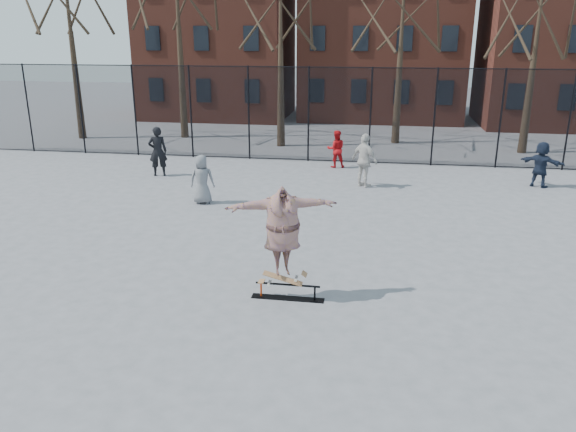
% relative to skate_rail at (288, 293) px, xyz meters
% --- Properties ---
extents(ground, '(100.00, 100.00, 0.00)m').
position_rel_skate_rail_xyz_m(ground, '(0.10, 0.25, -0.13)').
color(ground, slate).
extents(skate_rail, '(1.53, 0.23, 0.34)m').
position_rel_skate_rail_xyz_m(skate_rail, '(0.00, 0.00, 0.00)').
color(skate_rail, black).
rests_on(skate_rail, ground).
extents(skateboard, '(0.91, 0.22, 0.11)m').
position_rel_skate_rail_xyz_m(skateboard, '(-0.10, 0.00, 0.26)').
color(skateboard, brown).
rests_on(skateboard, skate_rail).
extents(skater, '(2.36, 1.39, 1.86)m').
position_rel_skate_rail_xyz_m(skater, '(-0.10, 0.00, 1.24)').
color(skater, '#6D3C96').
rests_on(skater, skateboard).
extents(bystander_grey, '(0.84, 0.61, 1.60)m').
position_rel_skate_rail_xyz_m(bystander_grey, '(-3.86, 6.40, 0.67)').
color(bystander_grey, slate).
rests_on(bystander_grey, ground).
extents(bystander_black, '(0.82, 0.70, 1.91)m').
position_rel_skate_rail_xyz_m(bystander_black, '(-6.69, 9.72, 0.83)').
color(bystander_black, black).
rests_on(bystander_black, ground).
extents(bystander_red, '(0.86, 0.73, 1.53)m').
position_rel_skate_rail_xyz_m(bystander_red, '(-0.01, 12.25, 0.63)').
color(bystander_red, red).
rests_on(bystander_red, ground).
extents(bystander_white, '(1.17, 1.08, 1.92)m').
position_rel_skate_rail_xyz_m(bystander_white, '(1.24, 9.33, 0.83)').
color(bystander_white, beige).
rests_on(bystander_white, ground).
extents(bystander_navy, '(1.57, 1.20, 1.65)m').
position_rel_skate_rail_xyz_m(bystander_navy, '(7.48, 10.35, 0.69)').
color(bystander_navy, '#1B2437').
rests_on(bystander_navy, ground).
extents(fence, '(34.03, 0.07, 4.00)m').
position_rel_skate_rail_xyz_m(fence, '(0.09, 13.25, 1.92)').
color(fence, black).
rests_on(fence, ground).
extents(rowhouses, '(29.00, 7.00, 13.00)m').
position_rel_skate_rail_xyz_m(rowhouses, '(0.82, 26.25, 5.93)').
color(rowhouses, brown).
rests_on(rowhouses, ground).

